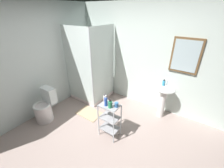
{
  "coord_description": "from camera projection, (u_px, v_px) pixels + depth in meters",
  "views": [
    {
      "loc": [
        1.29,
        -1.41,
        2.3
      ],
      "look_at": [
        -0.19,
        0.72,
        0.96
      ],
      "focal_mm": 22.9,
      "sensor_mm": 36.0,
      "label": 1
    }
  ],
  "objects": [
    {
      "name": "wall_back",
      "position": [
        145.0,
        58.0,
        3.5
      ],
      "size": [
        4.2,
        0.14,
        2.5
      ],
      "color": "silver",
      "rests_on": "ground_plane"
    },
    {
      "name": "sink_faucet",
      "position": [
        167.0,
        82.0,
        3.19
      ],
      "size": [
        0.03,
        0.03,
        0.1
      ],
      "primitive_type": "cylinder",
      "color": "silver",
      "rests_on": "pedestal_sink"
    },
    {
      "name": "shampoo_bottle_blue",
      "position": [
        106.0,
        101.0,
        2.58
      ],
      "size": [
        0.06,
        0.06,
        0.21
      ],
      "color": "blue",
      "rests_on": "storage_cart"
    },
    {
      "name": "lotion_bottle_white",
      "position": [
        105.0,
        99.0,
        2.65
      ],
      "size": [
        0.06,
        0.06,
        0.19
      ],
      "color": "silver",
      "rests_on": "storage_cart"
    },
    {
      "name": "hand_soap_bottle",
      "position": [
        164.0,
        83.0,
        3.15
      ],
      "size": [
        0.06,
        0.06,
        0.14
      ],
      "color": "#389ED1",
      "rests_on": "pedestal_sink"
    },
    {
      "name": "pedestal_sink",
      "position": [
        163.0,
        95.0,
        3.23
      ],
      "size": [
        0.46,
        0.37,
        0.81
      ],
      "color": "white",
      "rests_on": "ground_plane"
    },
    {
      "name": "wall_left",
      "position": [
        30.0,
        65.0,
        3.09
      ],
      "size": [
        0.1,
        4.2,
        2.5
      ],
      "primitive_type": "cube",
      "color": "silver",
      "rests_on": "ground_plane"
    },
    {
      "name": "body_wash_bottle_green",
      "position": [
        110.0,
        104.0,
        2.54
      ],
      "size": [
        0.07,
        0.07,
        0.16
      ],
      "color": "#329663",
      "rests_on": "storage_cart"
    },
    {
      "name": "rinse_cup",
      "position": [
        116.0,
        105.0,
        2.57
      ],
      "size": [
        0.07,
        0.07,
        0.09
      ],
      "primitive_type": "cylinder",
      "color": "#3870B2",
      "rests_on": "storage_cart"
    },
    {
      "name": "toilet",
      "position": [
        45.0,
        108.0,
        3.26
      ],
      "size": [
        0.37,
        0.49,
        0.76
      ],
      "color": "white",
      "rests_on": "ground_plane"
    },
    {
      "name": "storage_cart",
      "position": [
        110.0,
        118.0,
        2.77
      ],
      "size": [
        0.38,
        0.28,
        0.74
      ],
      "color": "silver",
      "rests_on": "ground_plane"
    },
    {
      "name": "shower_stall",
      "position": [
        92.0,
        83.0,
        4.02
      ],
      "size": [
        0.92,
        0.92,
        2.0
      ],
      "color": "white",
      "rests_on": "ground_plane"
    },
    {
      "name": "bath_mat",
      "position": [
        89.0,
        113.0,
        3.57
      ],
      "size": [
        0.6,
        0.4,
        0.02
      ],
      "primitive_type": "cube",
      "color": "tan",
      "rests_on": "ground_plane"
    },
    {
      "name": "ground_plane",
      "position": [
        99.0,
        145.0,
        2.74
      ],
      "size": [
        4.2,
        4.2,
        0.02
      ],
      "primitive_type": "cube",
      "color": "gray"
    }
  ]
}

